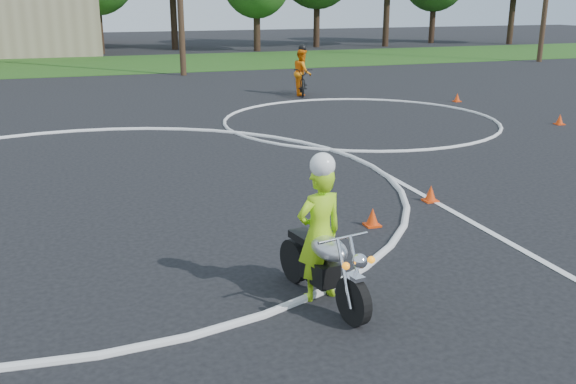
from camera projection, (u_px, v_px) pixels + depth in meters
name	position (u px, v px, depth m)	size (l,w,h in m)	color
ground	(88.00, 251.00, 9.28)	(120.00, 120.00, 0.00)	black
grass_strip	(70.00, 66.00, 33.74)	(120.00, 10.00, 0.02)	#1E4714
course_markings	(185.00, 166.00, 13.89)	(19.05, 19.05, 0.12)	silver
primary_motorcycle	(324.00, 265.00, 7.62)	(0.65, 1.87, 0.99)	black
rider_primary_grp	(320.00, 230.00, 7.62)	(0.67, 0.51, 1.84)	#A3E518
rider_second_grp	(302.00, 77.00, 23.68)	(1.19, 2.05, 1.86)	black
traffic_cones	(362.00, 150.00, 14.78)	(18.65, 10.76, 0.30)	#ED3F0C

